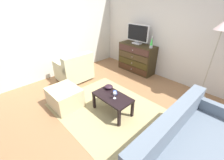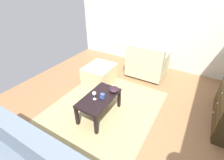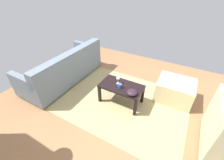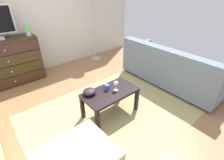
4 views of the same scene
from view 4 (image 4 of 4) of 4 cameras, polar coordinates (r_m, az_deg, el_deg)
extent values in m
cube|color=#8F6440|center=(2.76, -6.01, -11.35)|extent=(5.27, 4.82, 0.05)
cube|color=beige|center=(4.11, -25.71, 20.37)|extent=(5.27, 0.12, 2.58)
cube|color=tan|center=(2.71, -0.04, -11.32)|extent=(2.60, 1.90, 0.01)
cube|color=#342A16|center=(3.88, -32.39, 5.12)|extent=(1.21, 0.45, 0.91)
cube|color=#3C2314|center=(3.79, -30.44, -0.31)|extent=(1.15, 0.02, 0.19)
sphere|color=silver|center=(3.77, -30.39, -0.41)|extent=(0.03, 0.03, 0.03)
cube|color=#332A10|center=(3.70, -31.28, 2.53)|extent=(1.15, 0.02, 0.19)
sphere|color=silver|center=(3.68, -31.23, 2.44)|extent=(0.03, 0.03, 0.03)
cube|color=#372A17|center=(3.62, -32.17, 5.51)|extent=(1.15, 0.02, 0.19)
sphere|color=silver|center=(3.61, -32.12, 5.43)|extent=(0.03, 0.03, 0.03)
cube|color=#3A221D|center=(3.56, -33.10, 8.60)|extent=(1.15, 0.02, 0.19)
sphere|color=silver|center=(3.54, -33.05, 8.54)|extent=(0.03, 0.03, 0.03)
cylinder|color=#B7B7BC|center=(3.76, -26.83, 14.12)|extent=(0.09, 0.09, 0.08)
cone|color=#3FD84C|center=(3.73, -27.37, 16.30)|extent=(0.08, 0.08, 0.22)
cylinder|color=#B7B7BC|center=(3.71, -27.84, 18.14)|extent=(0.04, 0.04, 0.03)
cube|color=black|center=(2.56, -10.16, -9.28)|extent=(0.05, 0.05, 0.38)
cube|color=black|center=(2.92, 2.79, -3.28)|extent=(0.05, 0.05, 0.38)
cube|color=black|center=(2.31, -4.99, -14.20)|extent=(0.05, 0.05, 0.38)
cube|color=black|center=(2.70, 8.45, -6.80)|extent=(0.05, 0.05, 0.38)
cube|color=black|center=(2.47, -0.61, -4.34)|extent=(0.83, 0.45, 0.04)
cylinder|color=silver|center=(2.49, 1.35, -3.44)|extent=(0.06, 0.06, 0.00)
cylinder|color=silver|center=(2.47, 1.36, -2.54)|extent=(0.01, 0.01, 0.09)
sphere|color=silver|center=(2.43, 1.38, -1.09)|extent=(0.07, 0.07, 0.07)
cylinder|color=#37509C|center=(2.49, -1.77, -2.45)|extent=(0.08, 0.08, 0.08)
torus|color=#37509C|center=(2.51, -0.88, -1.98)|extent=(0.05, 0.01, 0.05)
ellipsoid|color=black|center=(2.41, -7.78, -3.96)|extent=(0.19, 0.19, 0.09)
cylinder|color=#332319|center=(3.73, 34.17, -4.00)|extent=(0.05, 0.05, 0.05)
cylinder|color=#332319|center=(4.43, 11.75, 5.97)|extent=(0.05, 0.05, 0.05)
cylinder|color=#332319|center=(3.15, 30.03, -8.81)|extent=(0.05, 0.05, 0.05)
cylinder|color=#332319|center=(3.96, 5.32, 3.45)|extent=(0.05, 0.05, 0.05)
cube|color=slate|center=(3.62, 19.85, 2.69)|extent=(0.85, 2.02, 0.37)
cube|color=slate|center=(3.21, 17.88, 6.96)|extent=(0.20, 2.02, 0.38)
cube|color=slate|center=(4.01, 9.04, 11.25)|extent=(0.81, 0.12, 0.20)
cylinder|color=#A59E8C|center=(4.65, -5.50, 7.48)|extent=(0.28, 0.28, 0.02)
cylinder|color=#A59E8C|center=(4.41, -6.03, 17.24)|extent=(0.02, 0.02, 1.60)
camera|label=1|loc=(3.12, 60.59, 23.81)|focal=23.84mm
camera|label=2|loc=(4.24, 8.25, 34.76)|focal=25.98mm
camera|label=3|loc=(3.64, -39.87, 29.28)|focal=23.43mm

